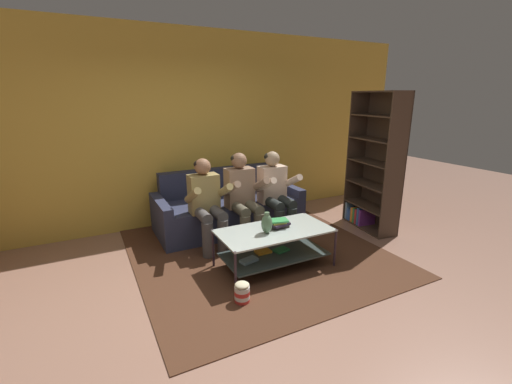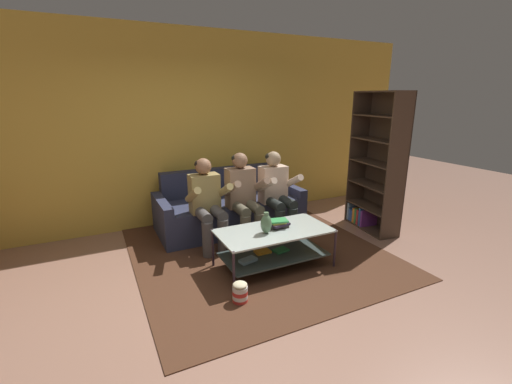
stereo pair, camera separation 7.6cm
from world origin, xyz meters
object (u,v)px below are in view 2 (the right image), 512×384
(popcorn_tub, at_px, (240,292))
(coffee_table, at_px, (273,243))
(couch, at_px, (229,209))
(person_seated_right, at_px, (277,190))
(vase, at_px, (266,223))
(book_stack, at_px, (278,224))
(bookshelf, at_px, (376,172))
(person_seated_left, at_px, (207,200))
(person_seated_middle, at_px, (244,194))

(popcorn_tub, bearing_deg, coffee_table, 37.64)
(couch, distance_m, person_seated_right, 0.84)
(person_seated_right, relative_size, coffee_table, 0.92)
(coffee_table, xyz_separation_m, vase, (-0.11, -0.04, 0.27))
(book_stack, height_order, bookshelf, bookshelf)
(person_seated_right, relative_size, vase, 4.91)
(vase, xyz_separation_m, popcorn_tub, (-0.52, -0.45, -0.47))
(person_seated_right, bearing_deg, book_stack, -118.43)
(person_seated_left, distance_m, book_stack, 1.00)
(person_seated_middle, distance_m, popcorn_tub, 1.59)
(person_seated_middle, bearing_deg, person_seated_left, -179.64)
(couch, height_order, person_seated_left, person_seated_left)
(person_seated_right, bearing_deg, popcorn_tub, -130.78)
(person_seated_middle, distance_m, coffee_table, 0.93)
(bookshelf, bearing_deg, person_seated_middle, 168.34)
(person_seated_left, xyz_separation_m, coffee_table, (0.50, -0.85, -0.34))
(couch, distance_m, popcorn_tub, 2.01)
(person_seated_middle, height_order, popcorn_tub, person_seated_middle)
(coffee_table, height_order, bookshelf, bookshelf)
(couch, xyz_separation_m, person_seated_middle, (0.00, -0.55, 0.38))
(person_seated_right, bearing_deg, person_seated_left, -179.92)
(couch, height_order, coffee_table, couch)
(person_seated_middle, relative_size, book_stack, 4.88)
(popcorn_tub, bearing_deg, bookshelf, 19.87)
(coffee_table, distance_m, bookshelf, 2.10)
(coffee_table, bearing_deg, person_seated_right, 58.42)
(popcorn_tub, bearing_deg, couch, 71.19)
(vase, bearing_deg, person_seated_middle, 81.87)
(bookshelf, bearing_deg, coffee_table, -167.06)
(vase, distance_m, popcorn_tub, 0.83)
(couch, bearing_deg, person_seated_middle, -90.00)
(person_seated_right, bearing_deg, person_seated_middle, 179.81)
(person_seated_right, distance_m, vase, 1.10)
(coffee_table, distance_m, vase, 0.29)
(couch, bearing_deg, person_seated_right, -47.31)
(person_seated_middle, distance_m, book_stack, 0.82)
(person_seated_left, bearing_deg, bookshelf, -9.21)
(popcorn_tub, bearing_deg, person_seated_left, 84.26)
(vase, height_order, popcorn_tub, vase)
(couch, bearing_deg, person_seated_left, -132.61)
(person_seated_right, height_order, book_stack, person_seated_right)
(person_seated_middle, relative_size, vase, 4.98)
(person_seated_left, bearing_deg, person_seated_right, 0.08)
(person_seated_left, relative_size, person_seated_right, 0.99)
(person_seated_left, distance_m, coffee_table, 1.05)
(couch, height_order, person_seated_right, person_seated_right)
(vase, bearing_deg, coffee_table, 18.28)
(person_seated_right, xyz_separation_m, coffee_table, (-0.53, -0.86, -0.35))
(vase, xyz_separation_m, book_stack, (0.21, 0.09, -0.07))
(couch, xyz_separation_m, popcorn_tub, (-0.65, -1.90, -0.18))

